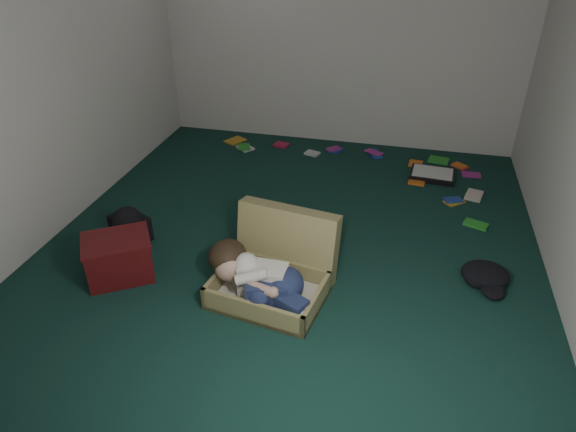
% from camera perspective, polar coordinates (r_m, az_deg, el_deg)
% --- Properties ---
extents(floor, '(4.50, 4.50, 0.00)m').
position_cam_1_polar(floor, '(4.30, 0.47, -2.98)').
color(floor, '#103028').
rests_on(floor, ground).
extents(wall_back, '(4.50, 0.00, 4.50)m').
position_cam_1_polar(wall_back, '(5.88, 5.87, 20.08)').
color(wall_back, silver).
rests_on(wall_back, ground).
extents(wall_front, '(4.50, 0.00, 4.50)m').
position_cam_1_polar(wall_front, '(1.84, -15.75, -7.60)').
color(wall_front, silver).
rests_on(wall_front, ground).
extents(wall_left, '(0.00, 4.50, 4.50)m').
position_cam_1_polar(wall_left, '(4.60, -25.35, 14.25)').
color(wall_left, silver).
rests_on(wall_left, ground).
extents(suitcase, '(0.88, 0.86, 0.56)m').
position_cam_1_polar(suitcase, '(3.73, -1.28, -5.86)').
color(suitcase, '#958A52').
rests_on(suitcase, floor).
extents(person, '(0.81, 0.49, 0.35)m').
position_cam_1_polar(person, '(3.58, -3.33, -6.80)').
color(person, white).
rests_on(person, suitcase).
extents(maroon_bin, '(0.61, 0.58, 0.33)m').
position_cam_1_polar(maroon_bin, '(4.05, -18.28, -4.41)').
color(maroon_bin, '#4F1011').
rests_on(maroon_bin, floor).
extents(backpack, '(0.48, 0.44, 0.23)m').
position_cam_1_polar(backpack, '(4.49, -17.11, -1.17)').
color(backpack, black).
rests_on(backpack, floor).
extents(clothing_pile, '(0.47, 0.41, 0.13)m').
position_cam_1_polar(clothing_pile, '(4.03, 20.63, -6.86)').
color(clothing_pile, black).
rests_on(clothing_pile, floor).
extents(paper_tray, '(0.47, 0.37, 0.06)m').
position_cam_1_polar(paper_tray, '(5.55, 15.74, 4.45)').
color(paper_tray, black).
rests_on(paper_tray, floor).
extents(book_scatter, '(2.90, 1.53, 0.02)m').
position_cam_1_polar(book_scatter, '(5.65, 10.12, 5.43)').
color(book_scatter, gold).
rests_on(book_scatter, floor).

